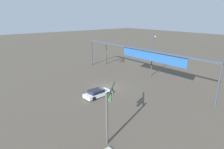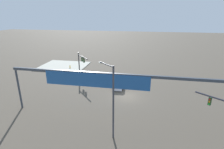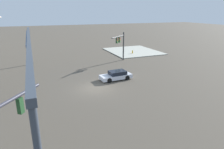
% 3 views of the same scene
% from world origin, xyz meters
% --- Properties ---
extents(ground_plane, '(235.14, 235.14, 0.00)m').
position_xyz_m(ground_plane, '(0.00, 0.00, 0.00)').
color(ground_plane, '#4D453B').
extents(traffic_signal_near_corner, '(5.05, 4.18, 5.22)m').
position_xyz_m(traffic_signal_near_corner, '(-12.60, 9.33, 3.48)').
color(traffic_signal_near_corner, '#353542').
rests_on(traffic_signal_near_corner, ground).
extents(traffic_signal_opposite_side, '(3.56, 3.95, 5.32)m').
position_xyz_m(traffic_signal_opposite_side, '(11.42, -8.59, 3.57)').
color(traffic_signal_opposite_side, '#3F3E3E').
rests_on(traffic_signal_opposite_side, ground).
extents(streetlamp_curved_arm, '(2.26, 2.12, 8.74)m').
position_xyz_m(streetlamp_curved_arm, '(0.65, 10.99, 5.08)').
color(streetlamp_curved_arm, '#393B44').
rests_on(streetlamp_curved_arm, ground).
extents(overhead_sign_gantry, '(31.28, 0.43, 6.47)m').
position_xyz_m(overhead_sign_gantry, '(1.09, 6.98, 5.57)').
color(overhead_sign_gantry, '#353D47').
rests_on(overhead_sign_gantry, ground).
extents(sedan_car_approaching, '(2.09, 4.51, 1.21)m').
position_xyz_m(sedan_car_approaching, '(2.15, -3.71, 0.57)').
color(sedan_car_approaching, silver).
rests_on(sedan_car_approaching, ground).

